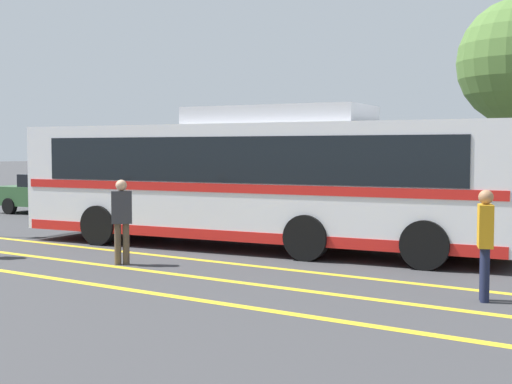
% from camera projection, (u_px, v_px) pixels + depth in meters
% --- Properties ---
extents(ground_plane, '(220.00, 220.00, 0.00)m').
position_uv_depth(ground_plane, '(209.00, 244.00, 18.11)').
color(ground_plane, '#38383A').
extents(lane_strip_0, '(32.21, 0.20, 0.01)m').
position_uv_depth(lane_strip_0, '(200.00, 260.00, 15.44)').
color(lane_strip_0, gold).
rests_on(lane_strip_0, ground_plane).
extents(lane_strip_1, '(32.21, 0.20, 0.01)m').
position_uv_depth(lane_strip_1, '(148.00, 271.00, 14.07)').
color(lane_strip_1, gold).
rests_on(lane_strip_1, ground_plane).
extents(lane_strip_2, '(32.21, 0.20, 0.01)m').
position_uv_depth(lane_strip_2, '(87.00, 283.00, 12.74)').
color(lane_strip_2, gold).
rests_on(lane_strip_2, ground_plane).
extents(curb_strip, '(40.21, 0.36, 0.15)m').
position_uv_depth(curb_strip, '(345.00, 227.00, 21.24)').
color(curb_strip, '#99999E').
rests_on(curb_strip, ground_plane).
extents(transit_bus, '(12.71, 4.03, 3.40)m').
position_uv_depth(transit_bus, '(257.00, 178.00, 17.16)').
color(transit_bus, silver).
rests_on(transit_bus, ground_plane).
extents(parked_car_0, '(4.67, 2.06, 1.48)m').
position_uv_depth(parked_car_0, '(52.00, 194.00, 26.38)').
color(parked_car_0, '#335B33').
rests_on(parked_car_0, ground_plane).
extents(parked_car_1, '(4.46, 2.05, 1.50)m').
position_uv_depth(parked_car_1, '(174.00, 200.00, 23.06)').
color(parked_car_1, navy).
rests_on(parked_car_1, ground_plane).
extents(parked_car_2, '(4.69, 2.03, 1.49)m').
position_uv_depth(parked_car_2, '(326.00, 208.00, 20.24)').
color(parked_car_2, '#9E9EA3').
rests_on(parked_car_2, ground_plane).
extents(pedestrian_0, '(0.36, 0.47, 1.77)m').
position_uv_depth(pedestrian_0, '(485.00, 238.00, 11.20)').
color(pedestrian_0, '#191E38').
rests_on(pedestrian_0, ground_plane).
extents(pedestrian_1, '(0.45, 0.45, 1.77)m').
position_uv_depth(pedestrian_1, '(122.00, 216.00, 14.79)').
color(pedestrian_1, brown).
rests_on(pedestrian_1, ground_plane).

